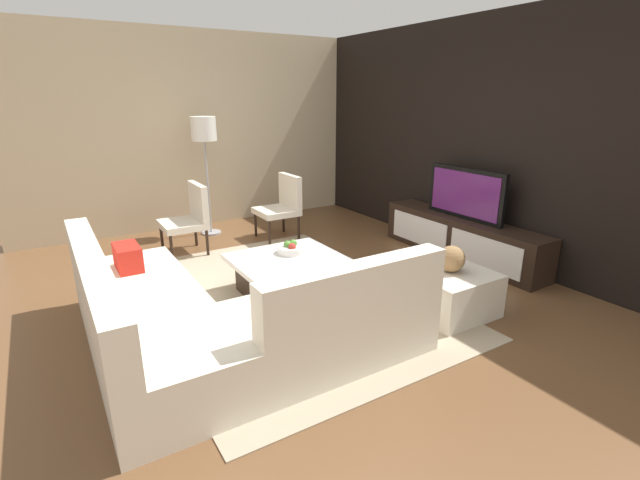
{
  "coord_description": "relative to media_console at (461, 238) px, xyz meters",
  "views": [
    {
      "loc": [
        3.56,
        -1.83,
        1.91
      ],
      "look_at": [
        -0.12,
        0.45,
        0.52
      ],
      "focal_mm": 25.4,
      "sensor_mm": 36.0,
      "label": 1
    }
  ],
  "objects": [
    {
      "name": "side_wall_left",
      "position": [
        -3.2,
        -2.2,
        1.15
      ],
      "size": [
        0.12,
        5.2,
        2.8
      ],
      "primitive_type": "cube",
      "color": "#C6B28E",
      "rests_on": "ground"
    },
    {
      "name": "sectional_couch",
      "position": [
        0.51,
        -3.28,
        0.04
      ],
      "size": [
        2.39,
        2.32,
        0.84
      ],
      "color": "beige",
      "rests_on": "ground"
    },
    {
      "name": "floor_lamp",
      "position": [
        -2.6,
        -2.27,
        1.14
      ],
      "size": [
        0.34,
        0.34,
        1.64
      ],
      "color": "#A5A5AA",
      "rests_on": "ground"
    },
    {
      "name": "media_console",
      "position": [
        0.0,
        0.0,
        0.0
      ],
      "size": [
        2.23,
        0.43,
        0.5
      ],
      "color": "black",
      "rests_on": "ground"
    },
    {
      "name": "coffee_table",
      "position": [
        -0.1,
        -2.3,
        -0.05
      ],
      "size": [
        1.06,
        1.04,
        0.38
      ],
      "color": "black",
      "rests_on": "ground"
    },
    {
      "name": "accent_chair_far",
      "position": [
        -1.9,
        -1.46,
        0.24
      ],
      "size": [
        0.54,
        0.52,
        0.87
      ],
      "rotation": [
        0.0,
        0.0,
        0.03
      ],
      "color": "black",
      "rests_on": "ground"
    },
    {
      "name": "accent_chair_near",
      "position": [
        -1.92,
        -2.74,
        0.24
      ],
      "size": [
        0.56,
        0.52,
        0.87
      ],
      "rotation": [
        0.0,
        0.0,
        -0.15
      ],
      "color": "black",
      "rests_on": "ground"
    },
    {
      "name": "fruit_bowl",
      "position": [
        -0.28,
        -2.2,
        0.18
      ],
      "size": [
        0.28,
        0.28,
        0.13
      ],
      "color": "silver",
      "rests_on": "coffee_table"
    },
    {
      "name": "ground_plane",
      "position": [
        -0.0,
        -2.4,
        -0.25
      ],
      "size": [
        14.0,
        14.0,
        0.0
      ],
      "primitive_type": "plane",
      "color": "brown"
    },
    {
      "name": "area_rug",
      "position": [
        -0.1,
        -2.4,
        -0.24
      ],
      "size": [
        3.45,
        2.46,
        0.01
      ],
      "primitive_type": "cube",
      "color": "tan",
      "rests_on": "ground"
    },
    {
      "name": "feature_wall_back",
      "position": [
        -0.0,
        0.3,
        1.15
      ],
      "size": [
        6.4,
        0.12,
        2.8
      ],
      "primitive_type": "cube",
      "color": "black",
      "rests_on": "ground"
    },
    {
      "name": "television",
      "position": [
        -0.0,
        0.0,
        0.55
      ],
      "size": [
        1.09,
        0.06,
        0.6
      ],
      "color": "black",
      "rests_on": "media_console"
    },
    {
      "name": "ottoman",
      "position": [
        0.96,
        -1.24,
        -0.05
      ],
      "size": [
        0.7,
        0.7,
        0.4
      ],
      "primitive_type": "cube",
      "color": "beige",
      "rests_on": "ground"
    },
    {
      "name": "decorative_ball",
      "position": [
        0.96,
        -1.24,
        0.27
      ],
      "size": [
        0.24,
        0.24,
        0.24
      ],
      "primitive_type": "sphere",
      "color": "#997247",
      "rests_on": "ottoman"
    }
  ]
}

